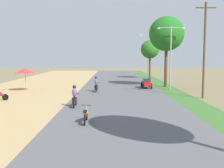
# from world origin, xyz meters

# --- Properties ---
(vendor_umbrella) EXTENTS (2.20, 2.20, 2.52)m
(vendor_umbrella) POSITION_xyz_m (-10.35, 27.24, 2.31)
(vendor_umbrella) COLOR #99999E
(vendor_umbrella) RESTS_ON dirt_shoulder
(median_tree_second) EXTENTS (4.28, 4.28, 8.69)m
(median_tree_second) POSITION_xyz_m (5.85, 31.34, 6.59)
(median_tree_second) COLOR #4C351E
(median_tree_second) RESTS_ON median_strip
(median_tree_third) EXTENTS (3.12, 3.12, 6.54)m
(median_tree_third) POSITION_xyz_m (5.59, 43.81, 5.01)
(median_tree_third) COLOR #4C351E
(median_tree_third) RESTS_ON median_strip
(streetlamp_near) EXTENTS (3.16, 0.20, 7.15)m
(streetlamp_near) POSITION_xyz_m (5.80, 28.53, 4.22)
(streetlamp_near) COLOR gray
(streetlamp_near) RESTS_ON median_strip
(streetlamp_mid) EXTENTS (3.16, 0.20, 7.86)m
(streetlamp_mid) POSITION_xyz_m (5.80, 47.44, 4.59)
(streetlamp_mid) COLOR gray
(streetlamp_mid) RESTS_ON median_strip
(utility_pole_near) EXTENTS (1.80, 0.20, 8.68)m
(utility_pole_near) POSITION_xyz_m (7.52, 22.41, 4.53)
(utility_pole_near) COLOR brown
(utility_pole_near) RESTS_ON ground
(car_sedan_red) EXTENTS (1.10, 2.26, 1.19)m
(car_sedan_red) POSITION_xyz_m (3.24, 29.74, 0.74)
(car_sedan_red) COLOR red
(car_sedan_red) RESTS_ON road_strip
(motorbike_ahead_second) EXTENTS (0.54, 1.80, 0.94)m
(motorbike_ahead_second) POSITION_xyz_m (-2.36, 12.94, 0.57)
(motorbike_ahead_second) COLOR black
(motorbike_ahead_second) RESTS_ON road_strip
(motorbike_ahead_third) EXTENTS (0.54, 1.80, 1.66)m
(motorbike_ahead_third) POSITION_xyz_m (-3.65, 17.78, 0.86)
(motorbike_ahead_third) COLOR black
(motorbike_ahead_third) RESTS_ON road_strip
(motorbike_ahead_fourth) EXTENTS (0.54, 1.80, 1.66)m
(motorbike_ahead_fourth) POSITION_xyz_m (-2.54, 26.45, 0.86)
(motorbike_ahead_fourth) COLOR black
(motorbike_ahead_fourth) RESTS_ON road_strip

